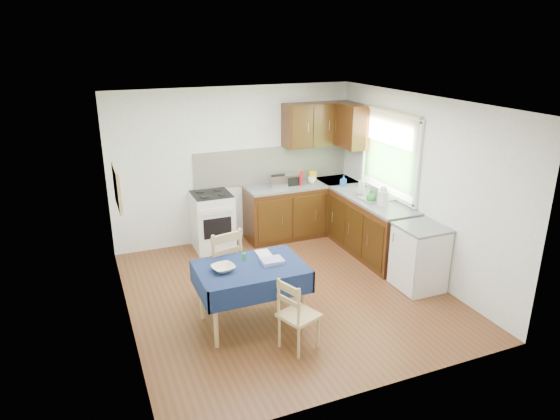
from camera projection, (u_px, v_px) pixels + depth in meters
name	position (u px, v px, depth m)	size (l,w,h in m)	color
floor	(286.00, 292.00, 6.65)	(4.20, 4.20, 0.00)	#503315
ceiling	(287.00, 102.00, 5.82)	(4.00, 4.20, 0.02)	white
wall_back	(235.00, 165.00, 8.07)	(4.00, 0.02, 2.50)	silver
wall_front	(379.00, 273.00, 4.40)	(4.00, 0.02, 2.50)	silver
wall_left	(120.00, 225.00, 5.52)	(0.02, 4.20, 2.50)	white
wall_right	(418.00, 186.00, 6.96)	(0.02, 4.20, 2.50)	silver
base_cabinets	(332.00, 218.00, 8.09)	(1.90, 2.30, 0.86)	black
worktop_back	(302.00, 185.00, 8.31)	(1.90, 0.60, 0.04)	slate
worktop_right	(373.00, 200.00, 7.54)	(0.60, 1.70, 0.04)	slate
worktop_corner	(336.00, 181.00, 8.54)	(0.60, 0.60, 0.04)	slate
splashback	(273.00, 165.00, 8.30)	(2.70, 0.02, 0.60)	white
upper_cabinets	(329.00, 125.00, 8.15)	(1.20, 0.85, 0.70)	black
stove	(212.00, 221.00, 7.89)	(0.60, 0.61, 0.92)	white
window	(390.00, 148.00, 7.42)	(0.04, 1.48, 1.26)	#305B25
fridge	(419.00, 257.00, 6.64)	(0.58, 0.60, 0.89)	white
corkboard	(117.00, 188.00, 5.67)	(0.04, 0.62, 0.47)	tan
dining_table	(251.00, 274.00, 5.73)	(1.23, 0.83, 0.75)	#101D40
chair_far	(222.00, 264.00, 6.20)	(0.54, 0.54, 1.02)	tan
chair_near	(296.00, 313.00, 5.31)	(0.48, 0.48, 0.84)	tan
toaster	(278.00, 181.00, 8.08)	(0.28, 0.17, 0.22)	silver
sandwich_press	(290.00, 179.00, 8.24)	(0.30, 0.26, 0.18)	black
sauce_bottle	(301.00, 179.00, 8.16)	(0.05, 0.05, 0.24)	#B40E1B
yellow_packet	(312.00, 176.00, 8.47)	(0.12, 0.08, 0.16)	yellow
dish_rack	(376.00, 198.00, 7.49)	(0.44, 0.34, 0.21)	gray
kettle	(383.00, 197.00, 7.22)	(0.17, 0.17, 0.29)	white
cup	(312.00, 180.00, 8.29)	(0.14, 0.14, 0.11)	white
soap_bottle_a	(362.00, 185.00, 7.71)	(0.11, 0.11, 0.29)	white
soap_bottle_b	(343.00, 181.00, 8.12)	(0.08, 0.09, 0.19)	blue
soap_bottle_c	(371.00, 196.00, 7.38)	(0.14, 0.14, 0.18)	#268E29
plate_bowl	(223.00, 268.00, 5.58)	(0.25, 0.25, 0.06)	beige
book	(257.00, 255.00, 5.97)	(0.17, 0.23, 0.02)	white
spice_jar	(244.00, 257.00, 5.84)	(0.04, 0.04, 0.08)	#278F2C
tea_towel	(272.00, 261.00, 5.77)	(0.26, 0.20, 0.05)	navy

